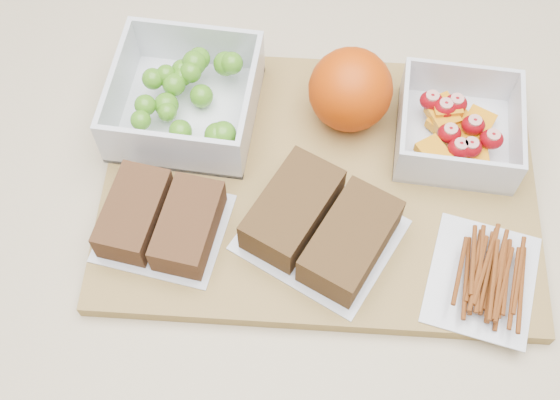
# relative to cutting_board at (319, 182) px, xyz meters

# --- Properties ---
(counter) EXTENTS (1.20, 0.90, 0.90)m
(counter) POSITION_rel_cutting_board_xyz_m (-0.02, -0.02, -0.46)
(counter) COLOR beige
(counter) RESTS_ON ground
(cutting_board) EXTENTS (0.44, 0.33, 0.02)m
(cutting_board) POSITION_rel_cutting_board_xyz_m (0.00, 0.00, 0.00)
(cutting_board) COLOR olive
(cutting_board) RESTS_ON counter
(grape_container) EXTENTS (0.14, 0.14, 0.06)m
(grape_container) POSITION_rel_cutting_board_xyz_m (-0.14, 0.06, 0.03)
(grape_container) COLOR silver
(grape_container) RESTS_ON cutting_board
(fruit_container) EXTENTS (0.12, 0.12, 0.05)m
(fruit_container) POSITION_rel_cutting_board_xyz_m (0.13, 0.06, 0.03)
(fruit_container) COLOR silver
(fruit_container) RESTS_ON cutting_board
(orange) EXTENTS (0.08, 0.08, 0.08)m
(orange) POSITION_rel_cutting_board_xyz_m (0.02, 0.08, 0.05)
(orange) COLOR #CB4004
(orange) RESTS_ON cutting_board
(sandwich_bag_left) EXTENTS (0.12, 0.11, 0.04)m
(sandwich_bag_left) POSITION_rel_cutting_board_xyz_m (-0.14, -0.08, 0.03)
(sandwich_bag_left) COLOR silver
(sandwich_bag_left) RESTS_ON cutting_board
(sandwich_bag_center) EXTENTS (0.17, 0.16, 0.04)m
(sandwich_bag_center) POSITION_rel_cutting_board_xyz_m (0.01, -0.06, 0.03)
(sandwich_bag_center) COLOR silver
(sandwich_bag_center) RESTS_ON cutting_board
(pretzel_bag) EXTENTS (0.11, 0.13, 0.03)m
(pretzel_bag) POSITION_rel_cutting_board_xyz_m (0.16, -0.09, 0.02)
(pretzel_bag) COLOR silver
(pretzel_bag) RESTS_ON cutting_board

